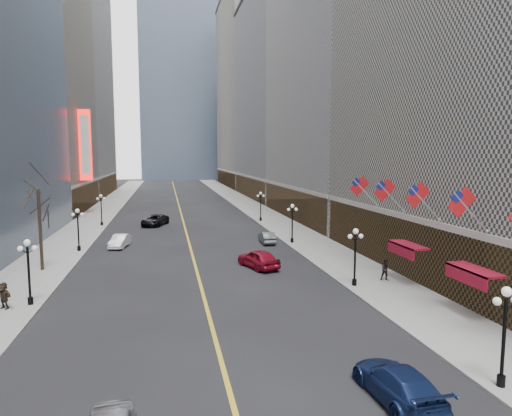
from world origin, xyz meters
name	(u,v)px	position (x,y,z in m)	size (l,w,h in m)	color
sidewalk_east	(269,217)	(14.00, 70.00, 0.07)	(6.00, 230.00, 0.15)	gray
sidewalk_west	(90,222)	(-14.00, 70.00, 0.07)	(6.00, 230.00, 0.15)	gray
lane_line	(181,212)	(0.00, 80.00, 0.01)	(0.25, 200.00, 0.02)	gold
bldg_east_b	(370,4)	(29.91, 68.00, 34.18)	(26.60, 36.60, 68.80)	beige
bldg_east_c	(300,98)	(29.88, 106.00, 24.18)	(26.60, 40.60, 48.80)	#99999B
bldg_east_d	(263,92)	(29.90, 149.00, 31.17)	(26.60, 46.60, 62.80)	#A69D8A
bldg_west_c	(5,70)	(-29.88, 87.00, 25.19)	(26.60, 30.60, 50.80)	#A69D8A
bldg_west_d	(50,49)	(-29.92, 121.00, 36.17)	(26.60, 38.60, 72.80)	beige
streetlamp_east_0	(505,326)	(11.80, 14.00, 2.90)	(1.26, 0.44, 4.52)	black
streetlamp_east_1	(355,251)	(11.80, 30.00, 2.90)	(1.26, 0.44, 4.52)	black
streetlamp_east_2	(292,219)	(11.80, 48.00, 2.90)	(1.26, 0.44, 4.52)	black
streetlamp_east_3	(261,203)	(11.80, 66.00, 2.90)	(1.26, 0.44, 4.52)	black
streetlamp_west_1	(28,265)	(-11.80, 30.00, 2.90)	(1.26, 0.44, 4.52)	black
streetlamp_west_2	(78,225)	(-11.80, 48.00, 2.90)	(1.26, 0.44, 4.52)	black
streetlamp_west_3	(101,207)	(-11.80, 66.00, 2.90)	(1.26, 0.44, 4.52)	black
flag_2	(464,205)	(15.31, 22.00, 7.29)	(2.87, 0.12, 2.87)	#B2B2B7
flag_3	(420,197)	(15.31, 27.00, 7.29)	(2.87, 0.12, 2.87)	#B2B2B7
flag_4	(387,192)	(15.31, 32.00, 7.29)	(2.87, 0.12, 2.87)	#B2B2B7
flag_5	(361,188)	(15.31, 37.00, 7.29)	(2.87, 0.12, 2.87)	#B2B2B7
awning_b	(472,272)	(16.11, 22.00, 3.08)	(1.40, 4.00, 0.93)	maroon
awning_c	(406,246)	(16.11, 30.00, 3.08)	(1.40, 4.00, 0.93)	maroon
theatre_marquee	(85,145)	(-15.88, 80.00, 12.00)	(2.00, 0.55, 12.00)	red
tree_west_far	(39,202)	(-13.50, 40.00, 6.24)	(3.60, 3.60, 7.92)	#2D231C
car_nb_mid	(120,241)	(-7.73, 49.73, 0.72)	(1.52, 4.35, 1.43)	silver
car_nb_far	(155,220)	(-4.23, 65.24, 0.80)	(2.67, 5.78, 1.61)	black
car_sb_near	(398,383)	(6.86, 14.07, 0.76)	(2.13, 5.24, 1.52)	navy
car_sb_mid	(258,259)	(5.65, 37.54, 0.86)	(2.03, 5.06, 1.72)	maroon
car_sb_far	(267,237)	(9.00, 48.89, 0.68)	(1.44, 4.14, 1.36)	#505658
ped_east_walk	(386,269)	(14.89, 30.83, 1.07)	(0.89, 0.49, 1.84)	black
ped_west_far	(4,296)	(-13.26, 29.39, 1.05)	(1.67, 0.48, 1.80)	black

